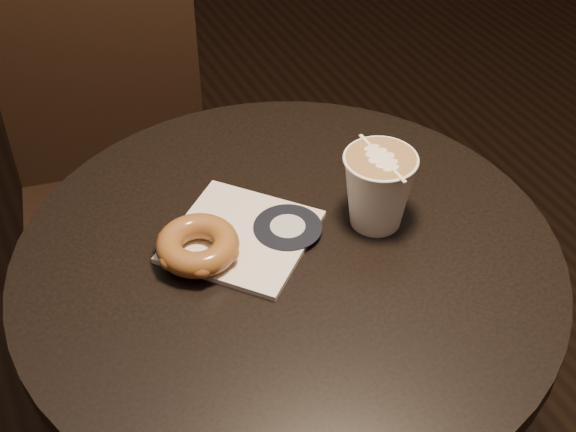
{
  "coord_description": "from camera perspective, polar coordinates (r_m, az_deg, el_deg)",
  "views": [
    {
      "loc": [
        -0.32,
        -0.65,
        1.46
      ],
      "look_at": [
        0.01,
        0.03,
        0.79
      ],
      "focal_mm": 50.0,
      "sensor_mm": 36.0,
      "label": 1
    }
  ],
  "objects": [
    {
      "name": "chair",
      "position": [
        1.57,
        -12.29,
        4.12
      ],
      "size": [
        0.44,
        0.44,
        0.95
      ],
      "rotation": [
        0.0,
        0.0,
        -0.19
      ],
      "color": "black",
      "rests_on": "ground"
    },
    {
      "name": "latte_cup",
      "position": [
        1.03,
        6.41,
        1.83
      ],
      "size": [
        0.1,
        0.1,
        0.11
      ],
      "primitive_type": null,
      "color": "white",
      "rests_on": "cafe_table"
    },
    {
      "name": "pastry_bag",
      "position": [
        1.04,
        -3.33,
        -1.46
      ],
      "size": [
        0.24,
        0.24,
        0.01
      ],
      "primitive_type": "cube",
      "rotation": [
        0.0,
        0.0,
        0.72
      ],
      "color": "silver",
      "rests_on": "cafe_table"
    },
    {
      "name": "cafe_table",
      "position": [
        1.16,
        -0.01,
        -9.78
      ],
      "size": [
        0.7,
        0.7,
        0.75
      ],
      "color": "black",
      "rests_on": "ground"
    },
    {
      "name": "doughnut",
      "position": [
        1.0,
        -6.44,
        -2.07
      ],
      "size": [
        0.1,
        0.1,
        0.03
      ],
      "primitive_type": "torus",
      "color": "brown",
      "rests_on": "pastry_bag"
    }
  ]
}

